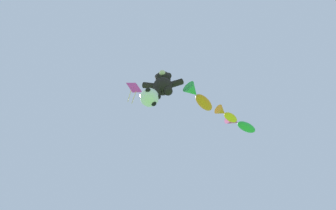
% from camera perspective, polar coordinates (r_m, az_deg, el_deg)
% --- Properties ---
extents(teddy_bear_kite, '(2.32, 1.02, 2.35)m').
position_cam_1_polar(teddy_bear_kite, '(12.54, -1.32, 5.45)').
color(teddy_bear_kite, black).
extents(soccer_ball_kite, '(1.07, 1.06, 0.98)m').
position_cam_1_polar(soccer_ball_kite, '(11.35, -4.67, 1.91)').
color(soccer_ball_kite, white).
extents(fish_kite_tangerine, '(1.86, 2.17, 0.81)m').
position_cam_1_polar(fish_kite_tangerine, '(13.36, 7.68, 2.09)').
color(fish_kite_tangerine, orange).
extents(fish_kite_goldfin, '(1.58, 1.51, 0.66)m').
position_cam_1_polar(fish_kite_goldfin, '(14.65, 14.52, -2.32)').
color(fish_kite_goldfin, yellow).
extents(fish_kite_emerald, '(2.23, 1.86, 0.78)m').
position_cam_1_polar(fish_kite_emerald, '(15.73, 17.77, -4.58)').
color(fish_kite_emerald, green).
extents(diamond_kite, '(1.06, 0.90, 3.13)m').
position_cam_1_polar(diamond_kite, '(16.63, -8.66, 4.10)').
color(diamond_kite, '#E53F9E').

